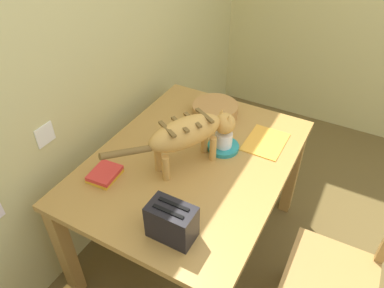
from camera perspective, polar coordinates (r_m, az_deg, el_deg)
The scene contains 10 objects.
wall_rear at distance 1.98m, azimuth -18.95°, elevation 13.13°, with size 4.54×0.11×2.50m.
dining_table at distance 2.02m, azimuth 0.00°, elevation -4.12°, with size 1.31×0.99×0.75m.
cat at distance 1.81m, azimuth -0.28°, elevation 1.77°, with size 0.66×0.40×0.29m.
saucer_bowl at distance 2.03m, azimuth 4.90°, elevation -0.47°, with size 0.17×0.17×0.03m, color teal.
coffee_mug at distance 2.00m, azimuth 5.02°, elevation 0.78°, with size 0.14×0.09×0.08m.
magazine at distance 2.11m, azimuth 11.41°, elevation 0.32°, with size 0.27×0.21×0.01m, color #F4A736.
book_stack at distance 1.90m, azimuth -13.47°, elevation -4.61°, with size 0.17×0.14×0.04m.
wicker_basket at distance 2.27m, azimuth 3.62°, elevation 5.28°, with size 0.28×0.28×0.08m.
toaster at distance 1.55m, azimuth -3.18°, elevation -12.06°, with size 0.12×0.20×0.18m.
wooden_chair_far at distance 1.99m, azimuth 22.25°, elevation -18.70°, with size 0.43×0.43×0.93m.
Camera 1 is at (-1.20, 0.34, 2.04)m, focal length 34.13 mm.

